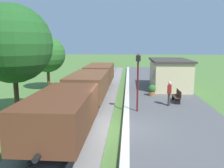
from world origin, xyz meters
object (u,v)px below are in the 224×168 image
freight_train (89,87)px  person_waiting (169,92)px  station_hut (169,74)px  bench_down_platform (160,77)px  bench_near_hut (177,96)px  tree_trackside_mid (13,44)px  tree_trackside_far (47,55)px  potted_planter (152,90)px  lamp_post_near (138,72)px

freight_train → person_waiting: freight_train is taller
station_hut → bench_down_platform: 4.10m
bench_near_hut → freight_train: bearing=-175.7°
freight_train → station_hut: size_ratio=3.34×
tree_trackside_mid → tree_trackside_far: 9.13m
station_hut → tree_trackside_mid: size_ratio=0.86×
bench_down_platform → bench_near_hut: bearing=-90.0°
bench_down_platform → tree_trackside_far: tree_trackside_far is taller
freight_train → bench_near_hut: freight_train is taller
bench_down_platform → person_waiting: 10.35m
station_hut → tree_trackside_far: (-11.75, -0.38, 1.80)m
potted_planter → bench_down_platform: bearing=77.5°
station_hut → person_waiting: size_ratio=3.39×
person_waiting → tree_trackside_far: 12.44m
station_hut → potted_planter: (-1.95, -3.37, -0.93)m
station_hut → tree_trackside_mid: bearing=-138.2°
freight_train → station_hut: station_hut is taller
freight_train → tree_trackside_mid: tree_trackside_mid is taller
tree_trackside_mid → lamp_post_near: bearing=12.0°
potted_planter → lamp_post_near: bearing=-107.0°
bench_down_platform → potted_planter: 7.53m
freight_train → bench_down_platform: bearing=56.7°
bench_down_platform → tree_trackside_far: 12.54m
tree_trackside_mid → tree_trackside_far: bearing=98.2°
lamp_post_near → tree_trackside_mid: tree_trackside_mid is taller
freight_train → station_hut: 8.98m
tree_trackside_far → person_waiting: bearing=-29.1°
tree_trackside_far → bench_down_platform: bearing=20.9°
bench_near_hut → tree_trackside_mid: (-10.14, -3.98, 3.78)m
person_waiting → potted_planter: (-0.88, 2.96, -0.46)m
bench_down_platform → tree_trackside_far: size_ratio=0.29×
bench_near_hut → tree_trackside_far: tree_trackside_far is taller
freight_train → tree_trackside_mid: (-3.66, -3.49, 3.10)m
person_waiting → tree_trackside_far: tree_trackside_far is taller
bench_down_platform → station_hut: bearing=-85.4°
bench_near_hut → potted_planter: potted_planter is taller
bench_near_hut → tree_trackside_mid: tree_trackside_mid is taller
bench_down_platform → lamp_post_near: 12.37m
station_hut → potted_planter: bearing=-120.1°
potted_planter → tree_trackside_far: (-9.80, 2.98, 2.73)m
freight_train → potted_planter: 5.49m
person_waiting → bench_down_platform: bearing=-74.8°
bench_near_hut → lamp_post_near: (-3.00, -2.46, 2.08)m
bench_down_platform → potted_planter: potted_planter is taller
tree_trackside_mid → freight_train: bearing=43.7°
potted_planter → lamp_post_near: size_ratio=0.25×
bench_down_platform → tree_trackside_mid: 17.17m
bench_down_platform → person_waiting: size_ratio=0.88×
station_hut → tree_trackside_far: size_ratio=1.12×
person_waiting → lamp_post_near: (-2.25, -1.51, 1.62)m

